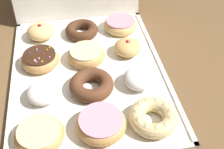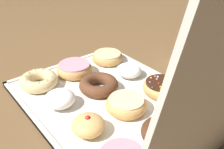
# 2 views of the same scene
# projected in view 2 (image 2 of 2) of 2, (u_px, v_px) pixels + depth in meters

# --- Properties ---
(ground_plane) EXTENTS (3.00, 3.00, 0.00)m
(ground_plane) POSITION_uv_depth(u_px,v_px,m) (112.00, 102.00, 0.75)
(ground_plane) COLOR brown
(donut_box) EXTENTS (0.44, 0.57, 0.01)m
(donut_box) POSITION_uv_depth(u_px,v_px,m) (112.00, 101.00, 0.74)
(donut_box) COLOR silver
(donut_box) RESTS_ON ground
(glazed_ring_donut_0) EXTENTS (0.12, 0.12, 0.03)m
(glazed_ring_donut_0) POSITION_uv_depth(u_px,v_px,m) (107.00, 57.00, 0.94)
(glazed_ring_donut_0) COLOR tan
(glazed_ring_donut_0) RESTS_ON donut_box
(pink_frosted_donut_1) EXTENTS (0.12, 0.12, 0.04)m
(pink_frosted_donut_1) POSITION_uv_depth(u_px,v_px,m) (74.00, 69.00, 0.86)
(pink_frosted_donut_1) COLOR tan
(pink_frosted_donut_1) RESTS_ON donut_box
(cruller_donut_2) EXTENTS (0.12, 0.12, 0.04)m
(cruller_donut_2) POSITION_uv_depth(u_px,v_px,m) (39.00, 80.00, 0.80)
(cruller_donut_2) COLOR #EACC8C
(cruller_donut_2) RESTS_ON donut_box
(powdered_filled_donut_3) EXTENTS (0.08, 0.08, 0.04)m
(powdered_filled_donut_3) POSITION_uv_depth(u_px,v_px,m) (129.00, 70.00, 0.85)
(powdered_filled_donut_3) COLOR white
(powdered_filled_donut_3) RESTS_ON donut_box
(chocolate_cake_ring_donut_4) EXTENTS (0.12, 0.12, 0.04)m
(chocolate_cake_ring_donut_4) POSITION_uv_depth(u_px,v_px,m) (99.00, 85.00, 0.78)
(chocolate_cake_ring_donut_4) COLOR #59331E
(chocolate_cake_ring_donut_4) RESTS_ON donut_box
(powdered_filled_donut_5) EXTENTS (0.09, 0.09, 0.05)m
(powdered_filled_donut_5) POSITION_uv_depth(u_px,v_px,m) (60.00, 99.00, 0.71)
(powdered_filled_donut_5) COLOR white
(powdered_filled_donut_5) RESTS_ON donut_box
(sprinkle_donut_6) EXTENTS (0.11, 0.11, 0.04)m
(sprinkle_donut_6) POSITION_uv_depth(u_px,v_px,m) (161.00, 87.00, 0.76)
(sprinkle_donut_6) COLOR tan
(sprinkle_donut_6) RESTS_ON donut_box
(glazed_ring_donut_7) EXTENTS (0.11, 0.11, 0.04)m
(glazed_ring_donut_7) POSITION_uv_depth(u_px,v_px,m) (127.00, 104.00, 0.69)
(glazed_ring_donut_7) COLOR tan
(glazed_ring_donut_7) RESTS_ON donut_box
(jelly_filled_donut_8) EXTENTS (0.08, 0.08, 0.05)m
(jelly_filled_donut_8) POSITION_uv_depth(u_px,v_px,m) (88.00, 125.00, 0.61)
(jelly_filled_donut_8) COLOR tan
(jelly_filled_donut_8) RESTS_ON donut_box
(jelly_filled_donut_9) EXTENTS (0.09, 0.09, 0.05)m
(jelly_filled_donut_9) POSITION_uv_depth(u_px,v_px,m) (201.00, 110.00, 0.66)
(jelly_filled_donut_9) COLOR #E5B770
(jelly_filled_donut_9) RESTS_ON donut_box
(chocolate_cake_ring_donut_10) EXTENTS (0.11, 0.11, 0.03)m
(chocolate_cake_ring_donut_10) POSITION_uv_depth(u_px,v_px,m) (165.00, 131.00, 0.60)
(chocolate_cake_ring_donut_10) COLOR #472816
(chocolate_cake_ring_donut_10) RESTS_ON donut_box
(coffee_mug) EXTENTS (0.11, 0.09, 0.10)m
(coffee_mug) POSITION_uv_depth(u_px,v_px,m) (191.00, 51.00, 0.94)
(coffee_mug) COLOR white
(coffee_mug) RESTS_ON ground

